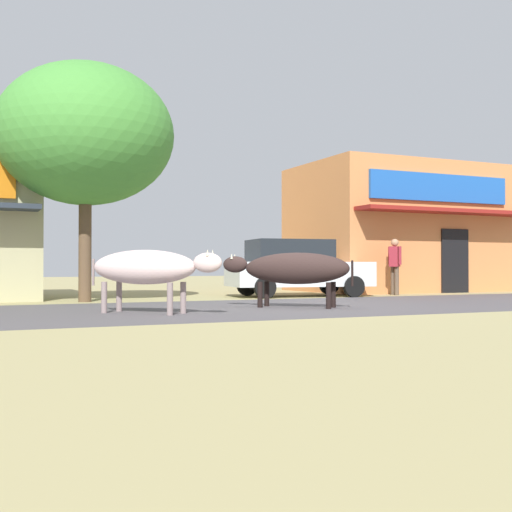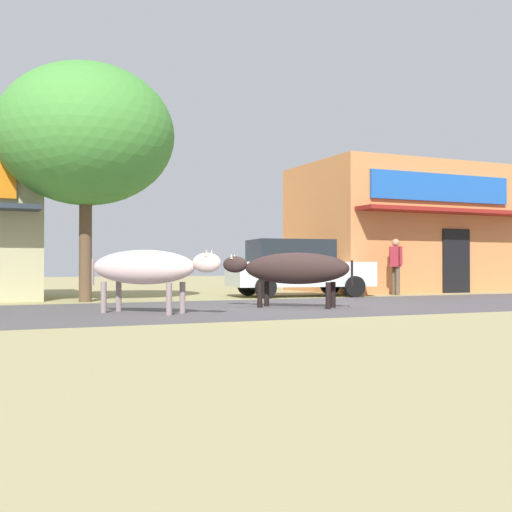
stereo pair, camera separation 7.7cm
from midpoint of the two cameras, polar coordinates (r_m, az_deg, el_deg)
ground at (r=14.19m, az=2.77°, el=-4.47°), size 80.00×80.00×0.00m
asphalt_road at (r=14.19m, az=2.77°, el=-4.46°), size 72.00×6.03×0.00m
storefront_right_club at (r=23.88m, az=12.39°, el=2.32°), size 6.86×5.55×4.40m
roadside_tree at (r=16.95m, az=-14.52°, el=10.18°), size 4.37×4.37×5.89m
parked_hatchback_car at (r=18.92m, az=3.71°, el=-1.00°), size 4.26×2.37×1.64m
cow_near_brown at (r=12.38m, az=-9.41°, el=-1.02°), size 2.20×2.34×1.19m
cow_far_dark at (r=13.94m, az=3.44°, el=-1.12°), size 2.41×2.26×1.17m
pedestrian_by_shop at (r=20.20m, az=12.22°, el=-0.51°), size 0.47×0.61×1.71m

